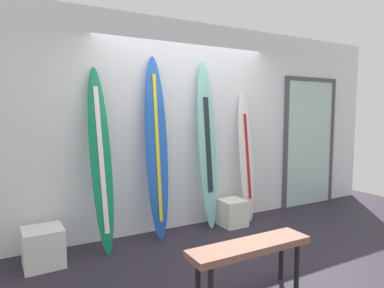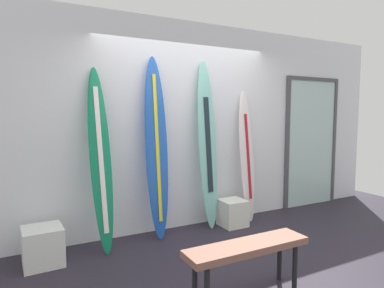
# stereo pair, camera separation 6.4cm
# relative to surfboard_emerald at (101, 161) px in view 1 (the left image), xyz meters

# --- Properties ---
(ground) EXTENTS (8.00, 8.00, 0.04)m
(ground) POSITION_rel_surfboard_emerald_xyz_m (1.23, -0.94, -1.06)
(ground) COLOR #27212D
(wall_back) EXTENTS (7.20, 0.20, 2.80)m
(wall_back) POSITION_rel_surfboard_emerald_xyz_m (1.23, 0.36, 0.36)
(wall_back) COLOR white
(wall_back) RESTS_ON ground
(surfboard_emerald) EXTENTS (0.26, 0.48, 2.11)m
(surfboard_emerald) POSITION_rel_surfboard_emerald_xyz_m (0.00, 0.00, 0.00)
(surfboard_emerald) COLOR #107850
(surfboard_emerald) RESTS_ON ground
(surfboard_cobalt) EXTENTS (0.31, 0.35, 2.29)m
(surfboard_cobalt) POSITION_rel_surfboard_emerald_xyz_m (0.71, 0.06, 0.10)
(surfboard_cobalt) COLOR blue
(surfboard_cobalt) RESTS_ON ground
(surfboard_seafoam) EXTENTS (0.29, 0.30, 2.29)m
(surfboard_seafoam) POSITION_rel_surfboard_emerald_xyz_m (1.46, 0.09, 0.11)
(surfboard_seafoam) COLOR #7CC4B9
(surfboard_seafoam) RESTS_ON ground
(surfboard_ivory) EXTENTS (0.24, 0.31, 1.89)m
(surfboard_ivory) POSITION_rel_surfboard_emerald_xyz_m (2.12, 0.08, -0.09)
(surfboard_ivory) COLOR silver
(surfboard_ivory) RESTS_ON ground
(display_block_left) EXTENTS (0.40, 0.40, 0.39)m
(display_block_left) POSITION_rel_surfboard_emerald_xyz_m (-0.64, -0.13, -0.84)
(display_block_left) COLOR silver
(display_block_left) RESTS_ON ground
(display_block_center) EXTENTS (0.34, 0.34, 0.36)m
(display_block_center) POSITION_rel_surfboard_emerald_xyz_m (1.79, -0.05, -0.85)
(display_block_center) COLOR white
(display_block_center) RESTS_ON ground
(glass_door) EXTENTS (1.16, 0.06, 2.17)m
(glass_door) POSITION_rel_surfboard_emerald_xyz_m (3.60, 0.24, 0.08)
(glass_door) COLOR silver
(glass_door) RESTS_ON ground
(bench) EXTENTS (1.13, 0.28, 0.47)m
(bench) POSITION_rel_surfboard_emerald_xyz_m (0.86, -1.60, -0.63)
(bench) COLOR #8B5C4A
(bench) RESTS_ON ground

